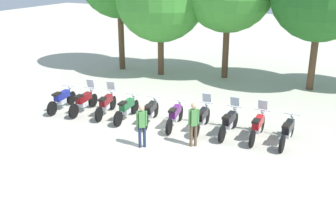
# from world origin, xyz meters

# --- Properties ---
(ground_plane) EXTENTS (80.00, 80.00, 0.00)m
(ground_plane) POSITION_xyz_m (0.00, 0.00, 0.00)
(ground_plane) COLOR #BCB7A8
(motorcycle_0) EXTENTS (0.62, 2.18, 0.99)m
(motorcycle_0) POSITION_xyz_m (-4.94, -0.48, 0.50)
(motorcycle_0) COLOR black
(motorcycle_0) RESTS_ON ground_plane
(motorcycle_1) EXTENTS (0.62, 2.19, 1.37)m
(motorcycle_1) POSITION_xyz_m (-3.85, -0.28, 0.52)
(motorcycle_1) COLOR black
(motorcycle_1) RESTS_ON ground_plane
(motorcycle_2) EXTENTS (0.74, 2.15, 1.37)m
(motorcycle_2) POSITION_xyz_m (-2.76, -0.10, 0.52)
(motorcycle_2) COLOR black
(motorcycle_2) RESTS_ON ground_plane
(motorcycle_3) EXTENTS (0.62, 2.19, 0.99)m
(motorcycle_3) POSITION_xyz_m (-1.65, -0.14, 0.50)
(motorcycle_3) COLOR black
(motorcycle_3) RESTS_ON ground_plane
(motorcycle_4) EXTENTS (0.75, 2.15, 0.99)m
(motorcycle_4) POSITION_xyz_m (-0.56, -0.01, 0.50)
(motorcycle_4) COLOR black
(motorcycle_4) RESTS_ON ground_plane
(motorcycle_5) EXTENTS (0.64, 2.18, 0.99)m
(motorcycle_5) POSITION_xyz_m (0.54, 0.07, 0.50)
(motorcycle_5) COLOR black
(motorcycle_5) RESTS_ON ground_plane
(motorcycle_6) EXTENTS (0.62, 2.19, 1.37)m
(motorcycle_6) POSITION_xyz_m (1.64, 0.31, 0.52)
(motorcycle_6) COLOR black
(motorcycle_6) RESTS_ON ground_plane
(motorcycle_7) EXTENTS (0.62, 2.19, 1.37)m
(motorcycle_7) POSITION_xyz_m (2.74, 0.39, 0.52)
(motorcycle_7) COLOR black
(motorcycle_7) RESTS_ON ground_plane
(motorcycle_8) EXTENTS (0.62, 2.19, 1.37)m
(motorcycle_8) POSITION_xyz_m (3.84, 0.51, 0.52)
(motorcycle_8) COLOR black
(motorcycle_8) RESTS_ON ground_plane
(motorcycle_9) EXTENTS (0.62, 2.19, 0.99)m
(motorcycle_9) POSITION_xyz_m (4.94, 0.58, 0.50)
(motorcycle_9) COLOR black
(motorcycle_9) RESTS_ON ground_plane
(person_0) EXTENTS (0.36, 0.32, 1.64)m
(person_0) POSITION_xyz_m (0.33, -2.17, 0.95)
(person_0) COLOR #232D4C
(person_0) RESTS_ON ground_plane
(person_1) EXTENTS (0.36, 0.31, 1.69)m
(person_1) POSITION_xyz_m (1.94, -1.23, 0.99)
(person_1) COLOR brown
(person_1) RESTS_ON ground_plane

